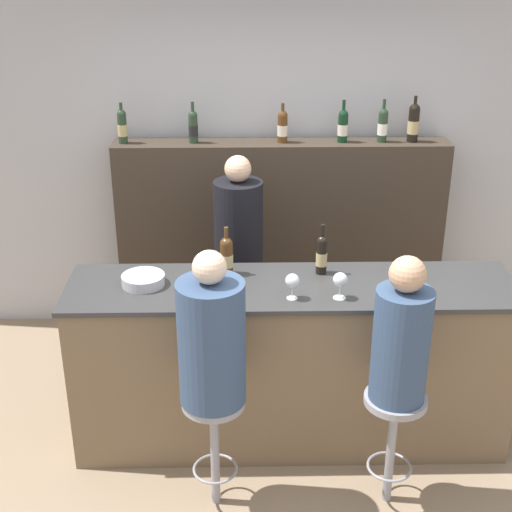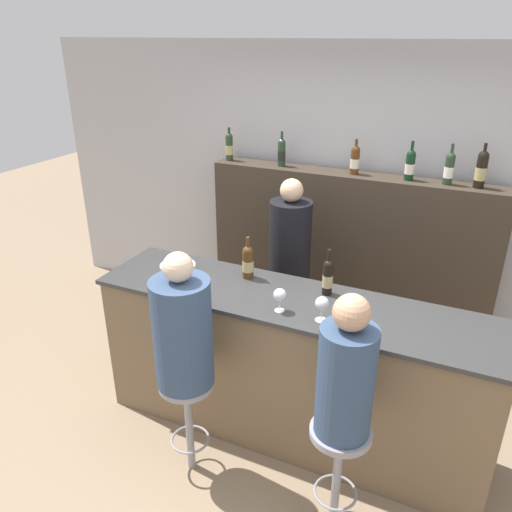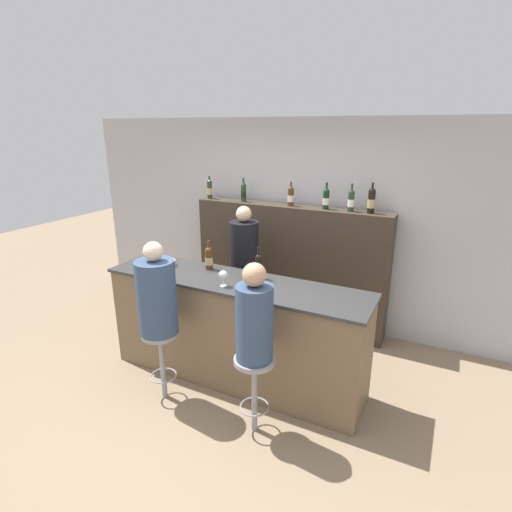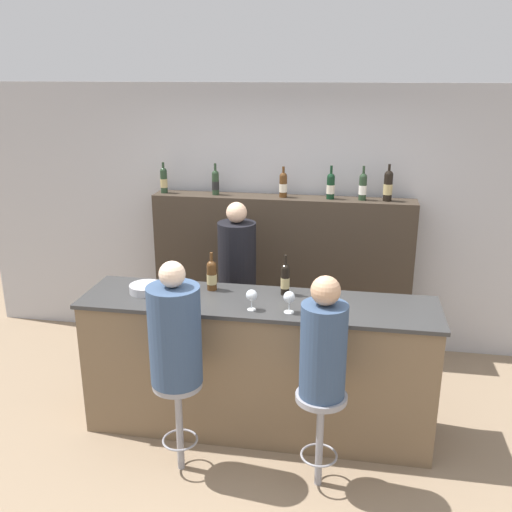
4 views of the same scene
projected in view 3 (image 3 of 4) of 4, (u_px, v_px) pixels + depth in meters
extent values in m
plane|color=#8C755B|center=(221.00, 393.00, 3.91)|extent=(16.00, 16.00, 0.00)
cube|color=#B2B2B7|center=(296.00, 223.00, 5.13)|extent=(6.40, 0.05, 2.60)
cube|color=brown|center=(235.00, 332.00, 4.00)|extent=(2.62, 0.60, 1.05)
cube|color=#333333|center=(234.00, 282.00, 3.83)|extent=(2.66, 0.64, 0.03)
cube|color=#382D23|center=(288.00, 266.00, 5.10)|extent=(2.49, 0.28, 1.57)
cylinder|color=#4C2D14|center=(209.00, 260.00, 4.10)|extent=(0.08, 0.08, 0.20)
cylinder|color=tan|center=(209.00, 261.00, 4.11)|extent=(0.08, 0.08, 0.08)
sphere|color=#4C2D14|center=(209.00, 251.00, 4.07)|extent=(0.08, 0.08, 0.08)
cylinder|color=#4C2D14|center=(208.00, 245.00, 4.05)|extent=(0.02, 0.02, 0.09)
cylinder|color=black|center=(259.00, 268.00, 3.86)|extent=(0.07, 0.07, 0.21)
cylinder|color=tan|center=(259.00, 269.00, 3.86)|extent=(0.07, 0.07, 0.08)
sphere|color=black|center=(259.00, 258.00, 3.82)|extent=(0.07, 0.07, 0.07)
cylinder|color=black|center=(259.00, 252.00, 3.81)|extent=(0.02, 0.02, 0.09)
cylinder|color=#233823|center=(210.00, 190.00, 5.32)|extent=(0.07, 0.07, 0.21)
cylinder|color=tan|center=(210.00, 191.00, 5.32)|extent=(0.07, 0.07, 0.08)
sphere|color=#233823|center=(209.00, 182.00, 5.29)|extent=(0.07, 0.07, 0.07)
cylinder|color=#233823|center=(209.00, 179.00, 5.27)|extent=(0.02, 0.02, 0.07)
cylinder|color=#233823|center=(243.00, 194.00, 5.10)|extent=(0.07, 0.07, 0.20)
cylinder|color=black|center=(244.00, 194.00, 5.10)|extent=(0.07, 0.07, 0.08)
sphere|color=#233823|center=(243.00, 186.00, 5.07)|extent=(0.07, 0.07, 0.07)
cylinder|color=#233823|center=(243.00, 181.00, 5.05)|extent=(0.02, 0.02, 0.09)
cylinder|color=#4C2D14|center=(291.00, 198.00, 4.82)|extent=(0.07, 0.07, 0.20)
cylinder|color=beige|center=(291.00, 199.00, 4.82)|extent=(0.07, 0.07, 0.08)
sphere|color=#4C2D14|center=(291.00, 190.00, 4.79)|extent=(0.07, 0.07, 0.07)
cylinder|color=#4C2D14|center=(291.00, 185.00, 4.77)|extent=(0.02, 0.02, 0.08)
cylinder|color=black|center=(326.00, 200.00, 4.63)|extent=(0.07, 0.07, 0.20)
cylinder|color=beige|center=(326.00, 201.00, 4.63)|extent=(0.07, 0.07, 0.08)
sphere|color=black|center=(326.00, 192.00, 4.60)|extent=(0.07, 0.07, 0.07)
cylinder|color=black|center=(327.00, 186.00, 4.58)|extent=(0.02, 0.02, 0.09)
cylinder|color=#233823|center=(351.00, 202.00, 4.50)|extent=(0.07, 0.07, 0.21)
cylinder|color=white|center=(351.00, 203.00, 4.51)|extent=(0.07, 0.07, 0.08)
sphere|color=#233823|center=(352.00, 193.00, 4.47)|extent=(0.07, 0.07, 0.07)
cylinder|color=#233823|center=(352.00, 188.00, 4.45)|extent=(0.02, 0.02, 0.09)
cylinder|color=black|center=(371.00, 202.00, 4.40)|extent=(0.08, 0.08, 0.24)
cylinder|color=tan|center=(371.00, 204.00, 4.40)|extent=(0.08, 0.08, 0.10)
sphere|color=black|center=(372.00, 192.00, 4.36)|extent=(0.08, 0.08, 0.08)
cylinder|color=black|center=(373.00, 186.00, 4.35)|extent=(0.02, 0.02, 0.08)
cylinder|color=silver|center=(223.00, 286.00, 3.69)|extent=(0.06, 0.06, 0.00)
cylinder|color=silver|center=(223.00, 282.00, 3.68)|extent=(0.01, 0.01, 0.07)
sphere|color=silver|center=(223.00, 275.00, 3.66)|extent=(0.08, 0.08, 0.08)
cylinder|color=silver|center=(249.00, 291.00, 3.58)|extent=(0.07, 0.07, 0.00)
cylinder|color=silver|center=(249.00, 287.00, 3.56)|extent=(0.01, 0.01, 0.07)
sphere|color=silver|center=(249.00, 279.00, 3.54)|extent=(0.08, 0.08, 0.08)
cylinder|color=#B7B7BC|center=(163.00, 263.00, 4.22)|extent=(0.25, 0.25, 0.06)
cylinder|color=gray|center=(163.00, 367.00, 3.76)|extent=(0.05, 0.05, 0.66)
torus|color=gray|center=(163.00, 376.00, 3.79)|extent=(0.25, 0.25, 0.02)
cylinder|color=gray|center=(160.00, 333.00, 3.65)|extent=(0.34, 0.34, 0.04)
cylinder|color=#334766|center=(157.00, 297.00, 3.54)|extent=(0.35, 0.35, 0.68)
sphere|color=beige|center=(153.00, 251.00, 3.41)|extent=(0.17, 0.17, 0.17)
cylinder|color=gray|center=(254.00, 397.00, 3.34)|extent=(0.05, 0.05, 0.66)
torus|color=gray|center=(254.00, 407.00, 3.37)|extent=(0.25, 0.25, 0.02)
cylinder|color=gray|center=(254.00, 360.00, 3.23)|extent=(0.34, 0.34, 0.04)
cylinder|color=#334766|center=(254.00, 323.00, 3.13)|extent=(0.30, 0.30, 0.63)
sphere|color=tan|center=(254.00, 275.00, 3.00)|extent=(0.19, 0.19, 0.19)
cylinder|color=black|center=(244.00, 281.00, 4.75)|extent=(0.34, 0.34, 1.46)
sphere|color=#D8AD8C|center=(244.00, 214.00, 4.49)|extent=(0.18, 0.18, 0.18)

